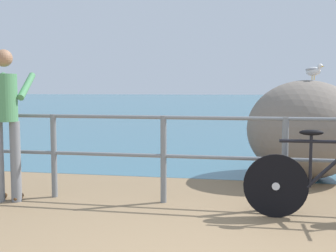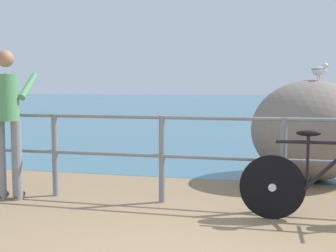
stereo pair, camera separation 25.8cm
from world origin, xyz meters
name	(u,v)px [view 1 (the left image)]	position (x,y,z in m)	size (l,w,h in m)	color
ground_plane	(242,115)	(0.00, 20.00, -0.05)	(120.00, 120.00, 0.10)	#846B4C
sea_surface	(245,100)	(0.00, 48.54, 0.00)	(120.00, 90.00, 0.01)	#38667A
promenade_railing	(223,150)	(0.00, 2.17, 0.64)	(9.64, 0.07, 1.02)	slate
bicycle	(329,182)	(1.09, 1.82, 0.39)	(1.70, 0.48, 0.92)	black
person_at_railing	(6,118)	(-2.50, 1.89, 0.99)	(0.53, 0.67, 1.78)	slate
breakwater_boulder_main	(305,129)	(1.11, 3.90, 0.73)	(1.70, 1.75, 1.45)	slate
seagull	(314,70)	(1.21, 3.90, 1.59)	(0.27, 0.30, 0.23)	gold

